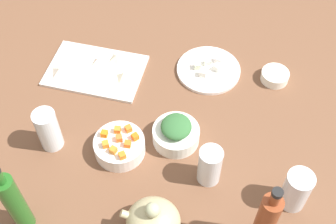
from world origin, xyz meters
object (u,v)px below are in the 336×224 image
plate_tofu (209,70)px  bottle_0 (266,221)px  bottle_1 (14,202)px  drinking_glass_2 (210,166)px  drinking_glass_1 (296,190)px  drinking_glass_0 (48,130)px  teapot (153,221)px  bowl_greens (176,135)px  bowl_carrots (120,146)px  bowl_small_side (275,76)px  cutting_board (96,71)px

plate_tofu → bottle_0: 60.94cm
bottle_0 → bottle_1: bearing=4.1°
drinking_glass_2 → drinking_glass_1: bearing=169.9°
drinking_glass_0 → plate_tofu: bearing=-140.5°
teapot → bottle_0: bottle_0 is taller
bowl_greens → drinking_glass_0: (36.47, 6.57, 4.61)cm
drinking_glass_0 → drinking_glass_1: size_ratio=1.10×
plate_tofu → drinking_glass_0: bearing=39.5°
bowl_greens → bowl_carrots: bearing=21.9°
bottle_1 → drinking_glass_0: bearing=-89.1°
bottle_1 → drinking_glass_0: 25.95cm
plate_tofu → bowl_greens: bearing=76.1°
bowl_small_side → bowl_greens: bearing=44.4°
drinking_glass_1 → bowl_greens: bearing=-24.6°
cutting_board → plate_tofu: (-38.05, -5.70, 0.10)cm
bottle_1 → drinking_glass_2: bearing=-156.3°
cutting_board → bottle_1: bottle_1 is taller
bowl_greens → bottle_0: bearing=132.6°
cutting_board → drinking_glass_2: bearing=139.7°
cutting_board → bowl_greens: (-30.75, 23.82, 2.02)cm
bottle_0 → bottle_1: size_ratio=0.93×
bowl_small_side → drinking_glass_0: drinking_glass_0 is taller
bowl_carrots → bottle_0: 47.29cm
plate_tofu → bottle_1: bottle_1 is taller
bottle_0 → bowl_small_side: bearing=-94.1°
bottle_0 → drinking_glass_2: size_ratio=2.04×
plate_tofu → teapot: teapot is taller
bowl_greens → teapot: 29.36cm
cutting_board → bowl_small_side: (-60.23, -5.09, 1.17)cm
drinking_glass_2 → bottle_0: bearing=132.1°
bowl_small_side → teapot: size_ratio=0.58×
bowl_carrots → bottle_0: bottle_0 is taller
cutting_board → bottle_0: size_ratio=1.22×
bowl_greens → bowl_small_side: bearing=-135.6°
bowl_greens → drinking_glass_0: drinking_glass_0 is taller
drinking_glass_2 → cutting_board: bearing=-40.3°
bowl_greens → bowl_small_side: size_ratio=1.53×
bottle_1 → drinking_glass_2: 51.51cm
drinking_glass_0 → drinking_glass_1: (-70.56, 9.05, -0.63)cm
bowl_greens → drinking_glass_2: bearing=133.4°
bottle_0 → teapot: bearing=3.1°
bottle_0 → drinking_glass_2: 22.37cm
cutting_board → plate_tofu: 38.48cm
teapot → bowl_greens: bearing=-94.1°
bowl_greens → drinking_glass_1: (-34.09, 15.62, 3.97)cm
bowl_small_side → bowl_carrots: bearing=37.9°
bowl_carrots → bowl_small_side: size_ratio=1.63×
drinking_glass_2 → bottle_1: bearing=23.7°
bowl_carrots → teapot: size_ratio=0.95×
bowl_small_side → drinking_glass_1: 45.03cm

